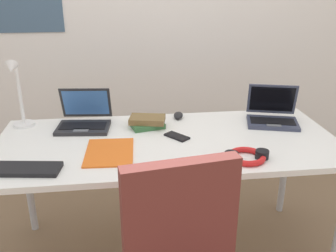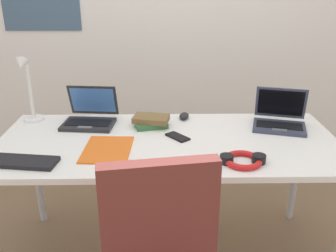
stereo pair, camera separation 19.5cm
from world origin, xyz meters
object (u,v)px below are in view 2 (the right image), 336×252
object	(u,v)px
cell_phone	(178,137)
laptop_back_right	(90,117)
external_keyboard	(21,162)
headphones	(243,160)
laptop_near_lamp	(280,119)
computer_mouse	(184,116)
paper_folder_by_keyboard	(107,149)
book_stack	(151,121)
desk_lamp	(28,90)

from	to	relation	value
cell_phone	laptop_back_right	bearing A→B (deg)	117.21
external_keyboard	headphones	distance (m)	1.02
laptop_near_lamp	external_keyboard	size ratio (longest dim) A/B	1.04
laptop_back_right	computer_mouse	distance (m)	0.56
computer_mouse	paper_folder_by_keyboard	xyz separation A→B (m)	(-0.41, -0.44, -0.01)
laptop_back_right	book_stack	bearing A→B (deg)	-8.05
headphones	cell_phone	bearing A→B (deg)	134.41
headphones	laptop_near_lamp	bearing A→B (deg)	56.15
laptop_back_right	laptop_near_lamp	distance (m)	1.09
laptop_near_lamp	book_stack	distance (m)	0.74
laptop_back_right	book_stack	world-z (taller)	laptop_back_right
computer_mouse	desk_lamp	bearing A→B (deg)	-164.56
headphones	book_stack	bearing A→B (deg)	133.32
computer_mouse	paper_folder_by_keyboard	bearing A→B (deg)	-120.29
laptop_back_right	cell_phone	distance (m)	0.55
laptop_near_lamp	headphones	xyz separation A→B (m)	(-0.30, -0.45, -0.03)
cell_phone	computer_mouse	bearing A→B (deg)	40.39
laptop_near_lamp	paper_folder_by_keyboard	distance (m)	0.99
laptop_near_lamp	paper_folder_by_keyboard	world-z (taller)	laptop_near_lamp
laptop_back_right	cell_phone	bearing A→B (deg)	-23.25
laptop_near_lamp	book_stack	world-z (taller)	laptop_near_lamp
computer_mouse	book_stack	size ratio (longest dim) A/B	0.44
external_keyboard	computer_mouse	distance (m)	0.97
desk_lamp	laptop_near_lamp	distance (m)	1.45
laptop_back_right	paper_folder_by_keyboard	bearing A→B (deg)	-67.87
headphones	paper_folder_by_keyboard	size ratio (longest dim) A/B	0.69
laptop_back_right	external_keyboard	world-z (taller)	laptop_back_right
desk_lamp	cell_phone	xyz separation A→B (m)	(0.85, -0.25, -0.19)
computer_mouse	headphones	bearing A→B (deg)	-55.20
paper_folder_by_keyboard	laptop_near_lamp	bearing A→B (deg)	17.60
desk_lamp	laptop_near_lamp	size ratio (longest dim) A/B	1.17
book_stack	headphones	bearing A→B (deg)	-46.68
book_stack	paper_folder_by_keyboard	xyz separation A→B (m)	(-0.21, -0.31, -0.03)
external_keyboard	computer_mouse	xyz separation A→B (m)	(0.78, 0.58, 0.01)
desk_lamp	paper_folder_by_keyboard	xyz separation A→B (m)	(0.50, -0.39, -0.19)
laptop_back_right	laptop_near_lamp	bearing A→B (deg)	-3.33
desk_lamp	paper_folder_by_keyboard	size ratio (longest dim) A/B	1.29
external_keyboard	book_stack	world-z (taller)	book_stack
paper_folder_by_keyboard	book_stack	bearing A→B (deg)	56.14
laptop_near_lamp	laptop_back_right	bearing A→B (deg)	176.67
paper_folder_by_keyboard	laptop_back_right	bearing A→B (deg)	112.13
desk_lamp	laptop_back_right	distance (m)	0.38
laptop_near_lamp	cell_phone	world-z (taller)	laptop_near_lamp
laptop_back_right	paper_folder_by_keyboard	xyz separation A→B (m)	(0.15, -0.36, -0.04)
computer_mouse	cell_phone	distance (m)	0.29
desk_lamp	external_keyboard	xyz separation A→B (m)	(0.12, -0.53, -0.19)
cell_phone	desk_lamp	bearing A→B (deg)	124.36
desk_lamp	laptop_back_right	size ratio (longest dim) A/B	1.27
laptop_near_lamp	paper_folder_by_keyboard	size ratio (longest dim) A/B	1.11
desk_lamp	laptop_near_lamp	world-z (taller)	desk_lamp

